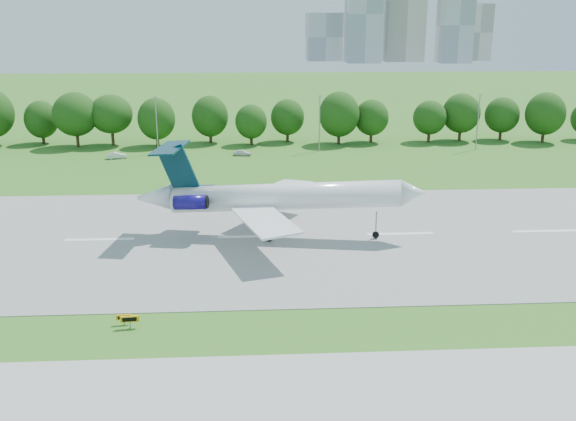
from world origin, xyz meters
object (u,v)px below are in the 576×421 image
(service_vehicle_a, at_px, (117,156))
(airliner, at_px, (271,196))
(taxi_sign_left, at_px, (130,319))
(service_vehicle_b, at_px, (242,153))

(service_vehicle_a, bearing_deg, airliner, -165.33)
(taxi_sign_left, height_order, service_vehicle_b, service_vehicle_b)
(service_vehicle_a, distance_m, service_vehicle_b, 26.18)
(taxi_sign_left, xyz_separation_m, service_vehicle_b, (9.71, 79.06, -0.28))
(airliner, xyz_separation_m, service_vehicle_b, (-4.34, 53.18, -4.95))
(airliner, height_order, taxi_sign_left, airliner)
(taxi_sign_left, distance_m, service_vehicle_b, 79.65)
(taxi_sign_left, relative_size, service_vehicle_a, 0.45)
(service_vehicle_a, xyz_separation_m, service_vehicle_b, (26.13, 1.63, -0.01))
(airliner, height_order, service_vehicle_b, airliner)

